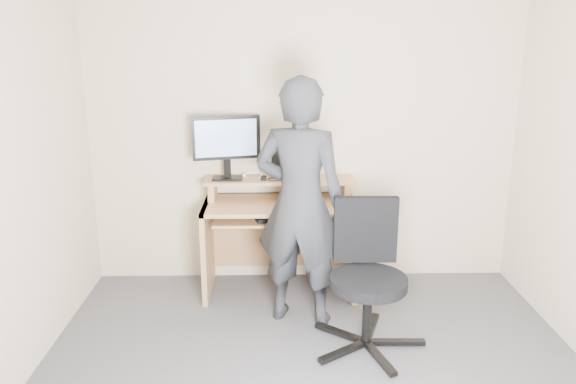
{
  "coord_description": "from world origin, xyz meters",
  "views": [
    {
      "loc": [
        -0.23,
        -2.79,
        2.03
      ],
      "look_at": [
        -0.14,
        1.05,
        0.95
      ],
      "focal_mm": 35.0,
      "sensor_mm": 36.0,
      "label": 1
    }
  ],
  "objects_px": {
    "office_chair": "(367,270)",
    "person": "(300,204)",
    "desk": "(280,224)",
    "monitor": "(226,142)"
  },
  "relations": [
    {
      "from": "office_chair",
      "to": "person",
      "type": "xyz_separation_m",
      "value": [
        -0.43,
        0.34,
        0.36
      ]
    },
    {
      "from": "desk",
      "to": "office_chair",
      "type": "relative_size",
      "value": 1.24
    },
    {
      "from": "person",
      "to": "monitor",
      "type": "bearing_deg",
      "value": -30.04
    },
    {
      "from": "office_chair",
      "to": "person",
      "type": "distance_m",
      "value": 0.66
    },
    {
      "from": "monitor",
      "to": "office_chair",
      "type": "xyz_separation_m",
      "value": [
        0.99,
        -0.95,
        -0.69
      ]
    },
    {
      "from": "desk",
      "to": "office_chair",
      "type": "xyz_separation_m",
      "value": [
        0.57,
        -0.9,
        -0.02
      ]
    },
    {
      "from": "person",
      "to": "office_chair",
      "type": "bearing_deg",
      "value": 159.36
    },
    {
      "from": "monitor",
      "to": "person",
      "type": "bearing_deg",
      "value": -61.32
    },
    {
      "from": "desk",
      "to": "monitor",
      "type": "distance_m",
      "value": 0.79
    },
    {
      "from": "desk",
      "to": "office_chair",
      "type": "bearing_deg",
      "value": -57.63
    }
  ]
}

